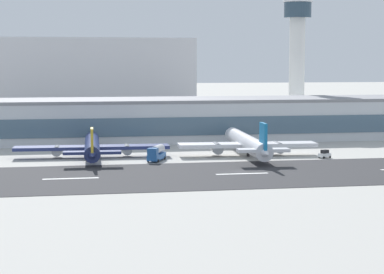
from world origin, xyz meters
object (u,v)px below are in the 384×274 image
Objects in this scene: airliner_blue_tail_gate_1 at (248,144)px; control_tower at (297,51)px; terminal_building at (156,119)px; distant_hotel_block at (84,75)px; airliner_gold_tail_gate_0 at (92,147)px; service_fuel_truck_1 at (157,153)px; service_baggage_tug_0 at (325,154)px.

control_tower is at bearing -23.44° from airliner_blue_tail_gate_1.
distant_hotel_block reaches higher than terminal_building.
terminal_building is at bearing -149.71° from control_tower.
terminal_building is 149.64m from distant_hotel_block.
control_tower is at bearing -44.94° from airliner_gold_tail_gate_0.
airliner_gold_tail_gate_0 is 5.08× the size of service_fuel_truck_1.
airliner_blue_tail_gate_1 reaches higher than service_fuel_truck_1.
terminal_building is 45.94m from airliner_gold_tail_gate_0.
control_tower is 5.51× the size of service_fuel_truck_1.
airliner_gold_tail_gate_0 is at bearing -137.31° from control_tower.
service_fuel_truck_1 is at bearing -86.60° from distant_hotel_block.
service_baggage_tug_0 is at bearing -103.48° from control_tower.
service_fuel_truck_1 is at bearing 104.08° from airliner_blue_tail_gate_1.
airliner_blue_tail_gate_1 is 25.72m from service_fuel_truck_1.
airliner_blue_tail_gate_1 is (36.92, -192.26, -15.21)m from distant_hotel_block.
control_tower is (58.36, 34.09, 22.41)m from terminal_building.
control_tower is 112.53m from airliner_gold_tail_gate_0.
control_tower is at bearing 30.29° from terminal_building.
service_fuel_truck_1 is (11.69, -197.08, -16.53)m from distant_hotel_block.
airliner_blue_tail_gate_1 is at bearing -93.26° from airliner_gold_tail_gate_0.
control_tower is 13.58× the size of service_baggage_tug_0.
airliner_gold_tail_gate_0 is 61.04m from service_baggage_tug_0.
service_baggage_tug_0 is 44.18m from service_fuel_truck_1.
airliner_gold_tail_gate_0 is at bearing 87.62° from airliner_blue_tail_gate_1.
airliner_gold_tail_gate_0 is at bearing -91.27° from distant_hotel_block.
airliner_blue_tail_gate_1 reaches higher than service_baggage_tug_0.
service_fuel_truck_1 is (-64.58, -83.08, -27.09)m from control_tower.
service_baggage_tug_0 is at bearing -107.37° from airliner_blue_tail_gate_1.
service_baggage_tug_0 is (18.88, -7.11, -2.30)m from airliner_blue_tail_gate_1.
control_tower is at bearing -56.21° from distant_hotel_block.
service_fuel_truck_1 is (-44.11, 2.28, 0.98)m from service_baggage_tug_0.
terminal_building is at bearing -83.10° from distant_hotel_block.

